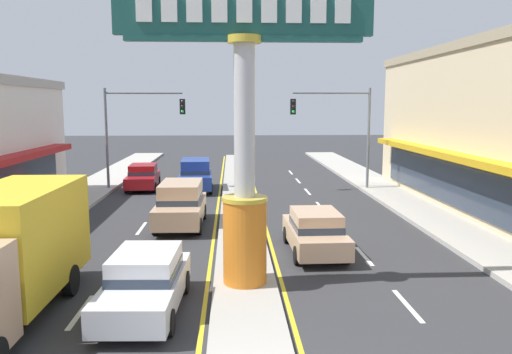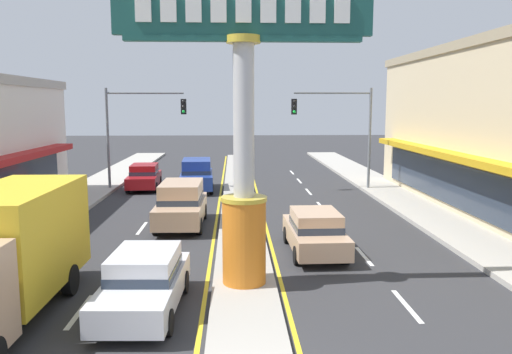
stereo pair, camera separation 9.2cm
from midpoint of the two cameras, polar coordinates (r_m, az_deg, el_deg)
The scene contains 13 objects.
median_strip at distance 26.19m, azimuth -2.03°, elevation -3.21°, with size 1.82×52.00×0.14m, color #A39E93.
sidewalk_left at distance 25.72m, azimuth -22.44°, elevation -3.98°, with size 2.94×60.00×0.18m, color #ADA89E.
sidewalk_right at distance 25.94m, azimuth 18.33°, elevation -3.68°, with size 2.94×60.00×0.18m, color #ADA89E.
lane_markings at distance 24.87m, azimuth -1.98°, elevation -3.97°, with size 8.56×52.00×0.01m.
district_sign at distance 14.09m, azimuth -1.48°, elevation 4.73°, with size 6.96×1.30×8.46m.
traffic_light_left_side at distance 31.67m, azimuth -13.45°, elevation 6.15°, with size 4.86×0.46×6.20m.
traffic_light_right_side at distance 30.99m, azimuth 9.32°, elevation 6.23°, with size 4.86×0.46×6.20m.
sedan_near_right_lane at distance 18.12m, azimuth 6.49°, elevation -6.05°, with size 1.91×4.34×1.53m.
sedan_far_right_lane at distance 13.38m, azimuth -12.49°, elevation -11.36°, with size 1.98×4.37×1.53m.
sedan_near_left_lane at distance 32.33m, azimuth -12.62°, elevation 0.06°, with size 2.00×4.38×1.53m.
suv_mid_left_lane at distance 31.25m, azimuth -6.87°, elevation 0.28°, with size 2.15×4.69×1.90m.
box_truck_far_left_oncoming at distance 13.75m, azimuth -26.59°, elevation -7.55°, with size 2.30×6.92×3.12m.
suv_kerb_right at distance 22.15m, azimuth -8.54°, elevation -2.97°, with size 2.01×4.62×1.90m.
Camera 1 is at (-0.36, -7.67, 5.20)m, focal length 35.70 mm.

